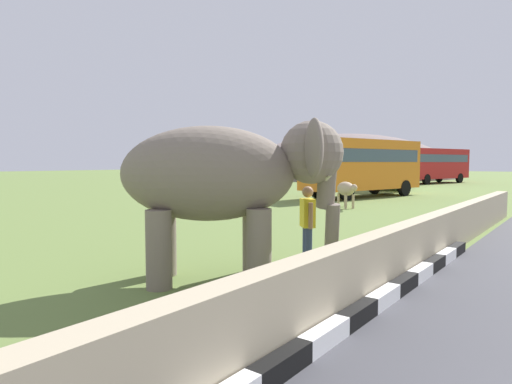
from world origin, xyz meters
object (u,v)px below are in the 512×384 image
object	(u,v)px
bus_red	(434,163)
bus_white	(398,163)
person_handler	(307,222)
elephant	(229,176)
bus_orange	(362,163)
cow_near	(346,189)

from	to	relation	value
bus_red	bus_white	bearing A→B (deg)	-179.76
person_handler	bus_white	distance (m)	29.21
elephant	bus_orange	world-z (taller)	bus_orange
bus_white	bus_orange	bearing A→B (deg)	-172.01
elephant	person_handler	distance (m)	2.06
bus_red	cow_near	xyz separation A→B (m)	(-27.60, -3.63, -1.21)
elephant	bus_orange	size ratio (longest dim) A/B	0.43
bus_orange	bus_red	xyz separation A→B (m)	(21.03, 1.52, 0.00)
elephant	cow_near	world-z (taller)	elephant
person_handler	bus_orange	size ratio (longest dim) A/B	0.18
elephant	person_handler	bearing A→B (deg)	-19.53
bus_white	cow_near	xyz separation A→B (m)	(-17.06, -3.58, -1.21)
bus_red	cow_near	bearing A→B (deg)	-172.51
person_handler	bus_red	distance (m)	39.44
elephant	cow_near	distance (m)	13.32
bus_orange	bus_white	bearing A→B (deg)	7.99
bus_white	bus_red	bearing A→B (deg)	0.24
person_handler	bus_orange	xyz separation A→B (m)	(17.56, 6.57, 1.15)
elephant	person_handler	size ratio (longest dim) A/B	2.33
person_handler	bus_orange	bearing A→B (deg)	20.53
cow_near	person_handler	bearing A→B (deg)	-157.90
person_handler	cow_near	size ratio (longest dim) A/B	0.97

